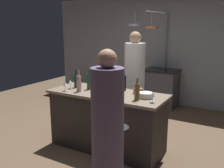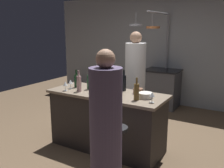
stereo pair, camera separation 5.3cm
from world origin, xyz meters
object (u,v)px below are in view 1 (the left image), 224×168
at_px(pepper_mill, 120,88).
at_px(bar_stool_right, 118,150).
at_px(wine_glass_by_chef, 65,84).
at_px(wine_bottle_green, 89,82).
at_px(wine_glass_near_right_guest, 70,82).
at_px(guest_right, 108,132).
at_px(mixing_bowl_wooden, 138,91).
at_px(wine_bottle_amber, 137,91).
at_px(mixing_bowl_ceramic, 146,95).
at_px(wine_glass_near_left_guest, 153,95).
at_px(wine_bottle_red, 76,81).
at_px(wine_bottle_rose, 79,83).
at_px(chef, 134,84).
at_px(stove_range, 160,88).
at_px(wine_bottle_dark, 124,83).

bearing_deg(pepper_mill, bar_stool_right, -62.79).
bearing_deg(wine_glass_by_chef, wine_bottle_green, 47.28).
bearing_deg(wine_glass_near_right_guest, guest_right, -35.96).
bearing_deg(mixing_bowl_wooden, wine_bottle_amber, -68.71).
bearing_deg(mixing_bowl_ceramic, wine_glass_near_right_guest, -174.90).
height_order(bar_stool_right, guest_right, guest_right).
bearing_deg(pepper_mill, mixing_bowl_ceramic, 5.00).
relative_size(pepper_mill, wine_glass_near_left_guest, 1.44).
xyz_separation_m(wine_bottle_red, wine_glass_near_left_guest, (1.39, -0.18, -0.00)).
distance_m(bar_stool_right, guest_right, 0.53).
distance_m(wine_bottle_rose, wine_glass_by_chef, 0.22).
xyz_separation_m(chef, mixing_bowl_wooden, (0.46, -0.86, 0.11)).
distance_m(bar_stool_right, pepper_mill, 0.93).
height_order(pepper_mill, wine_glass_by_chef, pepper_mill).
relative_size(wine_bottle_rose, mixing_bowl_wooden, 2.26).
xyz_separation_m(pepper_mill, mixing_bowl_wooden, (0.21, 0.19, -0.07)).
distance_m(wine_glass_near_left_guest, mixing_bowl_ceramic, 0.24).
height_order(pepper_mill, mixing_bowl_wooden, pepper_mill).
relative_size(stove_range, wine_bottle_amber, 2.91).
bearing_deg(wine_bottle_red, wine_bottle_dark, 13.80).
bearing_deg(chef, wine_glass_near_right_guest, -117.65).
relative_size(chef, wine_bottle_rose, 5.52).
bearing_deg(chef, wine_bottle_amber, -63.62).
bearing_deg(wine_bottle_rose, chef, 73.03).
bearing_deg(pepper_mill, mixing_bowl_wooden, 42.76).
relative_size(bar_stool_right, wine_glass_near_left_guest, 4.66).
bearing_deg(bar_stool_right, wine_glass_near_right_guest, 155.51).
bearing_deg(mixing_bowl_wooden, wine_glass_near_left_guest, -42.49).
distance_m(mixing_bowl_ceramic, mixing_bowl_wooden, 0.25).
height_order(wine_bottle_amber, mixing_bowl_wooden, wine_bottle_amber).
height_order(wine_bottle_green, mixing_bowl_wooden, wine_bottle_green).
relative_size(guest_right, wine_glass_by_chef, 11.30).
xyz_separation_m(wine_bottle_green, wine_glass_near_right_guest, (-0.27, -0.13, -0.01)).
relative_size(chef, pepper_mill, 8.49).
relative_size(wine_bottle_dark, wine_glass_near_right_guest, 2.21).
bearing_deg(wine_glass_by_chef, mixing_bowl_ceramic, 11.88).
xyz_separation_m(wine_glass_by_chef, mixing_bowl_ceramic, (1.22, 0.26, -0.07)).
bearing_deg(wine_bottle_green, mixing_bowl_wooden, 10.21).
height_order(wine_bottle_rose, mixing_bowl_wooden, wine_bottle_rose).
height_order(wine_bottle_rose, wine_bottle_amber, wine_bottle_rose).
height_order(wine_bottle_rose, wine_bottle_dark, same).
bearing_deg(wine_bottle_amber, wine_glass_by_chef, -174.79).
xyz_separation_m(bar_stool_right, wine_bottle_green, (-0.88, 0.66, 0.64)).
relative_size(wine_bottle_red, wine_glass_near_left_guest, 1.97).
bearing_deg(wine_glass_by_chef, wine_bottle_amber, 5.21).
bearing_deg(wine_bottle_green, wine_bottle_amber, -10.62).
bearing_deg(wine_glass_by_chef, guest_right, -31.62).
height_order(pepper_mill, wine_bottle_rose, wine_bottle_rose).
xyz_separation_m(stove_range, wine_glass_near_left_guest, (0.78, -2.59, 0.56)).
bearing_deg(wine_bottle_red, mixing_bowl_wooden, 7.69).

